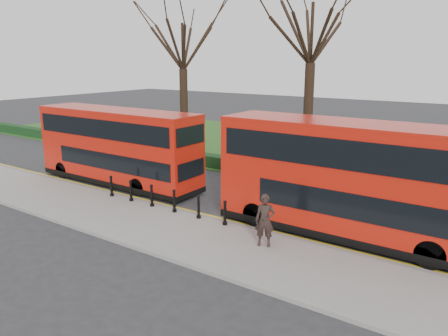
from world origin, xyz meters
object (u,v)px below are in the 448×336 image
Objects in this scene: bus_lead at (117,147)px; bus_rear at (362,183)px; pedestrian at (265,221)px; bollard_row at (163,199)px.

bus_rear is at bearing -0.31° from bus_lead.
bus_rear is (13.57, -0.07, 0.18)m from bus_lead.
bus_lead reaches higher than pedestrian.
pedestrian is at bearing -8.76° from bollard_row.
bus_rear is (8.31, 2.06, 1.62)m from bollard_row.
pedestrian is at bearing -15.30° from bus_lead.
bus_lead is 13.57m from bus_rear.
bus_rear is at bearing 28.43° from pedestrian.
bollard_row is at bearing 150.07° from pedestrian.
bollard_row is at bearing -22.07° from bus_lead.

